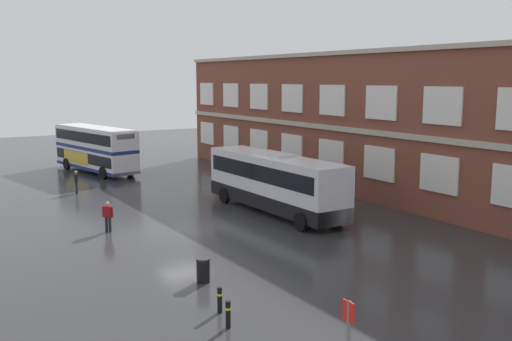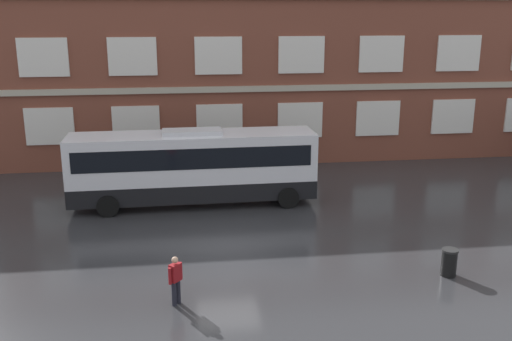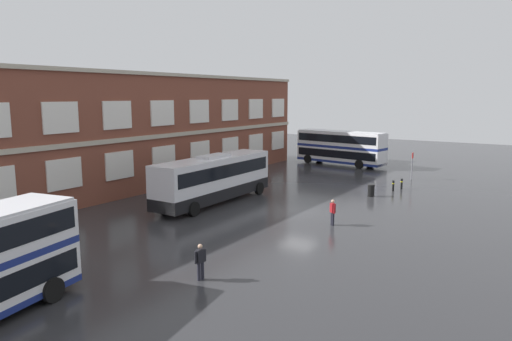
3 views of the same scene
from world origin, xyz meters
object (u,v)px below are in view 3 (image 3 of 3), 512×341
at_px(bus_stand_flag, 412,163).
at_px(station_litter_bin, 371,190).
at_px(touring_coach, 214,179).
at_px(safety_bollard_west, 402,184).
at_px(double_decker_middle, 341,147).
at_px(second_passenger, 333,211).
at_px(waiting_passenger, 200,260).
at_px(safety_bollard_east, 393,186).

height_order(bus_stand_flag, station_litter_bin, bus_stand_flag).
height_order(touring_coach, safety_bollard_west, touring_coach).
distance_m(double_decker_middle, safety_bollard_west, 15.25).
bearing_deg(second_passenger, waiting_passenger, 173.55).
xyz_separation_m(touring_coach, safety_bollard_west, (13.43, -10.75, -1.42)).
distance_m(touring_coach, bus_stand_flag, 21.45).
relative_size(waiting_passenger, safety_bollard_east, 1.79).
height_order(double_decker_middle, bus_stand_flag, double_decker_middle).
xyz_separation_m(double_decker_middle, touring_coach, (-24.35, 0.23, -0.24)).
relative_size(safety_bollard_west, safety_bollard_east, 1.00).
height_order(touring_coach, safety_bollard_east, touring_coach).
bearing_deg(bus_stand_flag, double_decker_middle, 61.24).
bearing_deg(safety_bollard_east, bus_stand_flag, 1.64).
height_order(double_decker_middle, touring_coach, double_decker_middle).
xyz_separation_m(double_decker_middle, second_passenger, (-25.24, -10.14, -1.22)).
xyz_separation_m(double_decker_middle, bus_stand_flag, (-5.47, -9.96, -0.51)).
relative_size(double_decker_middle, bus_stand_flag, 4.17).
bearing_deg(touring_coach, bus_stand_flag, -28.35).
bearing_deg(double_decker_middle, waiting_passenger, -166.58).
bearing_deg(touring_coach, station_litter_bin, -46.46).
distance_m(second_passenger, station_litter_bin, 9.95).
distance_m(bus_stand_flag, safety_bollard_west, 5.60).
bearing_deg(safety_bollard_west, second_passenger, 178.49).
xyz_separation_m(second_passenger, station_litter_bin, (9.90, 0.89, -0.41)).
bearing_deg(station_litter_bin, bus_stand_flag, -4.12).
distance_m(waiting_passenger, safety_bollard_west, 26.10).
bearing_deg(waiting_passenger, second_passenger, -6.45).
relative_size(touring_coach, safety_bollard_west, 12.67).
xyz_separation_m(waiting_passenger, bus_stand_flag, (31.49, -1.14, 0.70)).
distance_m(double_decker_middle, second_passenger, 27.23).
bearing_deg(double_decker_middle, station_litter_bin, -148.92).
bearing_deg(waiting_passenger, safety_bollard_west, -3.74).
bearing_deg(second_passenger, station_litter_bin, 5.16).
distance_m(touring_coach, waiting_passenger, 15.55).
height_order(double_decker_middle, second_passenger, double_decker_middle).
relative_size(touring_coach, safety_bollard_east, 12.67).
distance_m(touring_coach, second_passenger, 10.45).
bearing_deg(double_decker_middle, touring_coach, 179.47).
relative_size(double_decker_middle, safety_bollard_east, 11.85).
xyz_separation_m(touring_coach, second_passenger, (-0.90, -10.37, -0.98)).
distance_m(waiting_passenger, station_litter_bin, 21.62).
bearing_deg(safety_bollard_west, waiting_passenger, 176.26).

